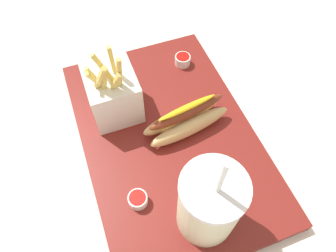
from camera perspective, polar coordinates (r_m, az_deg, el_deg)
ground_plane at (r=0.61m, az=-0.00°, el=-3.08°), size 2.40×2.40×0.02m
food_tray at (r=0.59m, az=-0.00°, el=-2.11°), size 0.48×0.31×0.02m
soda_cup at (r=0.46m, az=8.10°, el=-13.75°), size 0.09×0.09×0.21m
fries_basket at (r=0.58m, az=-10.07°, el=5.95°), size 0.10×0.09×0.16m
hot_dog_1 at (r=0.57m, az=3.36°, el=1.29°), size 0.08×0.17×0.07m
ketchup_cup_1 at (r=0.52m, az=-5.55°, el=-13.19°), size 0.03×0.03×0.02m
ketchup_cup_2 at (r=0.68m, az=2.70°, el=12.05°), size 0.03×0.03×0.02m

